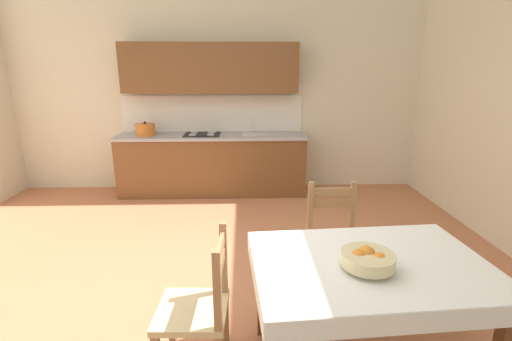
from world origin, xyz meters
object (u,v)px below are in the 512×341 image
Objects in this scene: kitchen_cabinetry at (212,137)px; dining_chair_kitchen_side at (333,243)px; dining_chair_tv_side at (199,309)px; fruit_bowl at (368,259)px; dining_table at (369,281)px.

kitchen_cabinetry reaches higher than dining_chair_kitchen_side.
fruit_bowl is at bearing -5.25° from dining_chair_tv_side.
dining_chair_kitchen_side is at bearing 86.90° from fruit_bowl.
dining_table is at bearing -90.09° from dining_chair_kitchen_side.
dining_chair_kitchen_side reaches higher than fruit_bowl.
dining_chair_tv_side is 1.04m from fruit_bowl.
dining_chair_kitchen_side is at bearing 39.32° from dining_chair_tv_side.
kitchen_cabinetry reaches higher than dining_table.
dining_chair_tv_side is (-1.02, 0.01, -0.18)m from dining_table.
dining_chair_kitchen_side is (0.00, 0.85, -0.18)m from dining_table.
dining_table is 1.54× the size of dining_chair_kitchen_side.
fruit_bowl is (1.17, -3.57, -0.04)m from kitchen_cabinetry.
dining_table is 0.87m from dining_chair_kitchen_side.
kitchen_cabinetry is 3.51m from dining_chair_tv_side.
kitchen_cabinetry is at bearing 108.20° from fruit_bowl.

